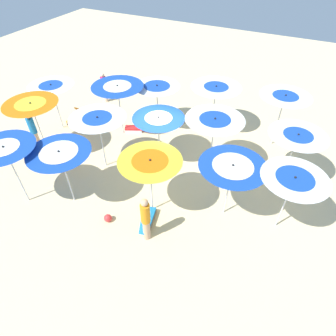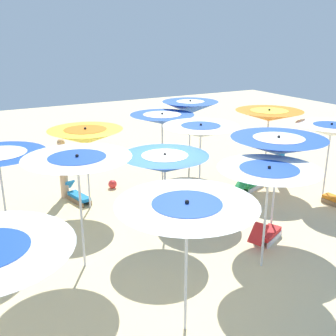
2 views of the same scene
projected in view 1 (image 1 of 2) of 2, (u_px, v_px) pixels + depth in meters
The scene contains 24 objects.
ground at pixel (158, 164), 12.21m from camera, with size 39.69×39.69×0.04m, color beige.
beach_umbrella_0 at pixel (284, 100), 11.75m from camera, with size 2.11×2.11×2.52m.
beach_umbrella_1 at pixel (216, 90), 12.62m from camera, with size 2.24×2.24×2.39m.
beach_umbrella_2 at pixel (157, 89), 12.87m from camera, with size 2.09×2.09×2.29m.
beach_umbrella_3 at pixel (118, 90), 12.42m from camera, with size 2.28×2.28×2.51m.
beach_umbrella_4 at pixel (52, 88), 12.85m from camera, with size 2.05×2.05×2.33m.
beach_umbrella_5 at pixel (297, 139), 10.18m from camera, with size 2.09×2.09×2.23m.
beach_umbrella_6 at pixel (214, 123), 10.40m from camera, with size 2.18×2.18×2.53m.
beach_umbrella_7 at pixel (159, 122), 11.14m from camera, with size 2.07×2.07×2.18m.
beach_umbrella_8 at pixel (98, 121), 10.67m from camera, with size 2.14×2.14×2.42m.
beach_umbrella_9 at pixel (32, 107), 11.26m from camera, with size 2.16×2.16×2.51m.
beach_umbrella_10 at pixel (293, 183), 8.43m from camera, with size 2.01×2.01×2.33m.
beach_umbrella_11 at pixel (232, 169), 8.84m from camera, with size 2.16×2.16×2.30m.
beach_umbrella_12 at pixel (150, 165), 8.93m from camera, with size 2.05×2.05×2.38m.
beach_umbrella_13 at pixel (60, 156), 9.23m from camera, with size 2.09×2.09×2.37m.
beach_umbrella_14 at pixel (6, 152), 9.14m from camera, with size 2.00×2.00×2.56m.
lounger_0 at pixel (65, 150), 12.59m from camera, with size 0.77×1.34×0.49m.
lounger_1 at pixel (136, 127), 13.87m from camera, with size 0.83×1.27×0.62m.
lounger_2 at pixel (75, 118), 14.56m from camera, with size 1.09×0.40×0.59m.
lounger_3 at pixel (148, 220), 9.75m from camera, with size 1.25×0.57×0.55m.
beachgoer_0 at pixel (146, 219), 8.80m from camera, with size 0.30×0.30×1.85m.
beachgoer_1 at pixel (33, 130), 12.39m from camera, with size 0.30×0.30×1.80m.
beachgoer_2 at pixel (104, 87), 15.66m from camera, with size 0.30×0.30×1.65m.
beach_ball at pixel (108, 218), 9.86m from camera, with size 0.28×0.28×0.28m, color red.
Camera 1 is at (-8.05, -4.41, 8.05)m, focal length 30.36 mm.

